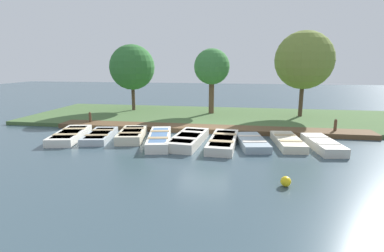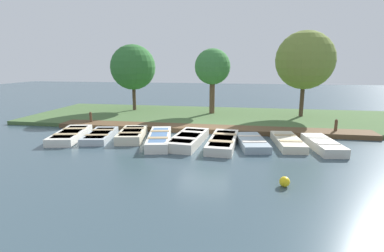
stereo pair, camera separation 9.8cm
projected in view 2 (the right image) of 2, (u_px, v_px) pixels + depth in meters
name	position (u px, v px, depth m)	size (l,w,h in m)	color
ground_plane	(204.00, 137.00, 14.86)	(80.00, 80.00, 0.00)	#384C56
shore_bank	(214.00, 117.00, 19.66)	(8.00, 24.00, 0.22)	#476638
dock_walkway	(208.00, 129.00, 16.17)	(1.36, 16.80, 0.24)	brown
rowboat_0	(70.00, 135.00, 14.56)	(3.45, 1.85, 0.38)	silver
rowboat_1	(100.00, 135.00, 14.54)	(2.97, 1.64, 0.33)	#B2BCC1
rowboat_2	(132.00, 135.00, 14.48)	(2.78, 1.61, 0.44)	beige
rowboat_3	(159.00, 139.00, 13.72)	(3.66, 1.66, 0.43)	silver
rowboat_4	(188.00, 139.00, 13.58)	(3.41, 1.51, 0.44)	beige
rowboat_5	(223.00, 141.00, 13.31)	(3.62, 1.28, 0.39)	beige
rowboat_6	(252.00, 142.00, 13.30)	(2.88, 1.57, 0.34)	#8C9EA8
rowboat_7	(288.00, 142.00, 13.34)	(2.95, 1.30, 0.36)	beige
rowboat_8	(323.00, 144.00, 12.80)	(2.92, 1.39, 0.40)	beige
mooring_post_near	(91.00, 119.00, 17.41)	(0.15, 0.15, 0.84)	brown
mooring_post_far	(336.00, 127.00, 15.15)	(0.15, 0.15, 0.84)	brown
buoy	(285.00, 182.00, 8.89)	(0.31, 0.31, 0.31)	yellow
park_tree_far_left	(133.00, 67.00, 21.46)	(3.21, 3.21, 4.92)	#4C3828
park_tree_left	(212.00, 67.00, 20.02)	(2.39, 2.39, 4.57)	brown
park_tree_center	(305.00, 60.00, 18.74)	(3.64, 3.64, 5.60)	#4C3828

